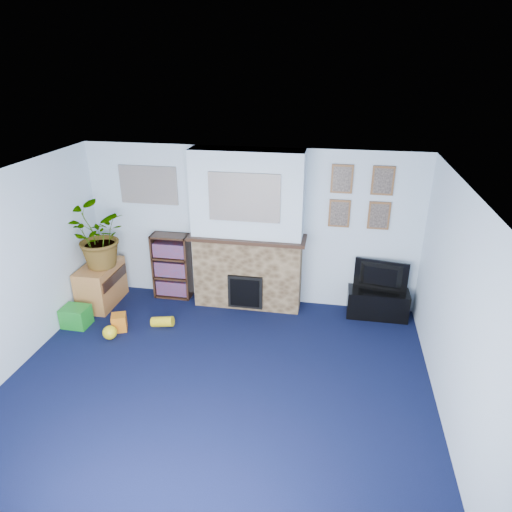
% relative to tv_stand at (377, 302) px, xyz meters
% --- Properties ---
extents(floor, '(5.00, 4.50, 0.01)m').
position_rel_tv_stand_xyz_m(floor, '(-1.95, -2.03, -0.23)').
color(floor, '#0D1334').
rests_on(floor, ground).
extents(ceiling, '(5.00, 4.50, 0.01)m').
position_rel_tv_stand_xyz_m(ceiling, '(-1.95, -2.03, 2.17)').
color(ceiling, white).
rests_on(ceiling, wall_back).
extents(wall_back, '(5.00, 0.04, 2.40)m').
position_rel_tv_stand_xyz_m(wall_back, '(-1.95, 0.22, 0.97)').
color(wall_back, silver).
rests_on(wall_back, ground).
extents(wall_front, '(5.00, 0.04, 2.40)m').
position_rel_tv_stand_xyz_m(wall_front, '(-1.95, -4.28, 0.97)').
color(wall_front, silver).
rests_on(wall_front, ground).
extents(wall_right, '(0.04, 4.50, 2.40)m').
position_rel_tv_stand_xyz_m(wall_right, '(0.55, -2.03, 0.97)').
color(wall_right, silver).
rests_on(wall_right, ground).
extents(chimney_breast, '(1.72, 0.50, 2.40)m').
position_rel_tv_stand_xyz_m(chimney_breast, '(-1.95, 0.02, 0.96)').
color(chimney_breast, brown).
rests_on(chimney_breast, ground).
extents(collage_main, '(1.00, 0.03, 0.68)m').
position_rel_tv_stand_xyz_m(collage_main, '(-1.95, -0.19, 1.55)').
color(collage_main, gray).
rests_on(collage_main, chimney_breast).
extents(collage_left, '(0.90, 0.03, 0.58)m').
position_rel_tv_stand_xyz_m(collage_left, '(-3.50, 0.21, 1.55)').
color(collage_left, gray).
rests_on(collage_left, wall_back).
extents(portrait_tl, '(0.30, 0.03, 0.40)m').
position_rel_tv_stand_xyz_m(portrait_tl, '(-0.65, 0.20, 1.77)').
color(portrait_tl, brown).
rests_on(portrait_tl, wall_back).
extents(portrait_tr, '(0.30, 0.03, 0.40)m').
position_rel_tv_stand_xyz_m(portrait_tr, '(-0.10, 0.20, 1.77)').
color(portrait_tr, brown).
rests_on(portrait_tr, wall_back).
extents(portrait_bl, '(0.30, 0.03, 0.40)m').
position_rel_tv_stand_xyz_m(portrait_bl, '(-0.65, 0.20, 1.27)').
color(portrait_bl, brown).
rests_on(portrait_bl, wall_back).
extents(portrait_br, '(0.30, 0.03, 0.40)m').
position_rel_tv_stand_xyz_m(portrait_br, '(-0.10, 0.20, 1.27)').
color(portrait_br, brown).
rests_on(portrait_br, wall_back).
extents(tv_stand, '(0.88, 0.37, 0.42)m').
position_rel_tv_stand_xyz_m(tv_stand, '(0.00, 0.00, 0.00)').
color(tv_stand, black).
rests_on(tv_stand, ground).
extents(television, '(0.78, 0.23, 0.44)m').
position_rel_tv_stand_xyz_m(television, '(0.00, 0.02, 0.41)').
color(television, black).
rests_on(television, tv_stand).
extents(bookshelf, '(0.58, 0.28, 1.05)m').
position_rel_tv_stand_xyz_m(bookshelf, '(-3.18, 0.08, 0.28)').
color(bookshelf, '#311C11').
rests_on(bookshelf, ground).
extents(sideboard, '(0.46, 0.83, 0.64)m').
position_rel_tv_stand_xyz_m(sideboard, '(-4.19, -0.35, 0.12)').
color(sideboard, '#B8743B').
rests_on(sideboard, ground).
extents(potted_plant, '(1.12, 1.08, 0.96)m').
position_rel_tv_stand_xyz_m(potted_plant, '(-4.14, -0.40, 0.90)').
color(potted_plant, '#26661E').
rests_on(potted_plant, sideboard).
extents(mantel_clock, '(0.11, 0.06, 0.15)m').
position_rel_tv_stand_xyz_m(mantel_clock, '(-1.92, -0.03, 1.00)').
color(mantel_clock, gold).
rests_on(mantel_clock, chimney_breast).
extents(mantel_candle, '(0.05, 0.05, 0.15)m').
position_rel_tv_stand_xyz_m(mantel_candle, '(-1.60, -0.03, 1.01)').
color(mantel_candle, '#B2BFC6').
rests_on(mantel_candle, chimney_breast).
extents(mantel_teddy, '(0.14, 0.14, 0.14)m').
position_rel_tv_stand_xyz_m(mantel_teddy, '(-2.57, -0.03, 0.99)').
color(mantel_teddy, gray).
rests_on(mantel_teddy, chimney_breast).
extents(mantel_can, '(0.07, 0.07, 0.13)m').
position_rel_tv_stand_xyz_m(mantel_can, '(-1.25, -0.03, 0.99)').
color(mantel_can, orange).
rests_on(mantel_can, chimney_breast).
extents(green_crate, '(0.37, 0.30, 0.29)m').
position_rel_tv_stand_xyz_m(green_crate, '(-4.25, -1.03, -0.09)').
color(green_crate, '#198C26').
rests_on(green_crate, ground).
extents(toy_ball, '(0.20, 0.20, 0.20)m').
position_rel_tv_stand_xyz_m(toy_ball, '(-3.62, -1.26, -0.14)').
color(toy_ball, yellow).
rests_on(toy_ball, ground).
extents(toy_block, '(0.26, 0.26, 0.24)m').
position_rel_tv_stand_xyz_m(toy_block, '(-3.59, -1.03, -0.12)').
color(toy_block, orange).
rests_on(toy_block, ground).
extents(toy_tube, '(0.33, 0.15, 0.19)m').
position_rel_tv_stand_xyz_m(toy_tube, '(-3.03, -0.83, -0.16)').
color(toy_tube, yellow).
rests_on(toy_tube, ground).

